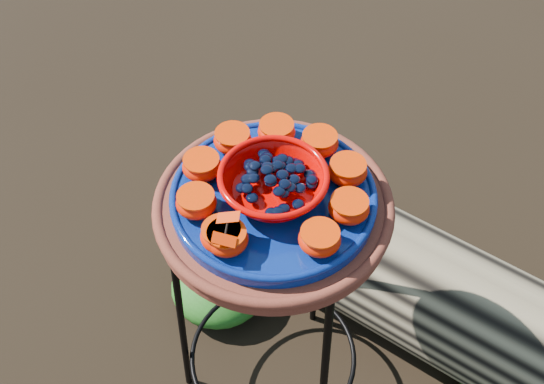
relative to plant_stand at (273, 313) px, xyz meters
The scene contains 20 objects.
ground 0.35m from the plant_stand, ahead, with size 60.00×60.00×0.00m, color black.
plant_stand is the anchor object (origin of this frame).
terracotta_saucer 0.37m from the plant_stand, ahead, with size 0.43×0.43×0.03m, color #522215.
cobalt_plate 0.40m from the plant_stand, ahead, with size 0.37×0.37×0.02m, color #040A35.
red_bowl 0.43m from the plant_stand, ahead, with size 0.18×0.18×0.05m, color #C90200, non-canonical shape.
glass_gems 0.47m from the plant_stand, ahead, with size 0.14×0.14×0.02m, color black, non-canonical shape.
orange_half_0 0.45m from the plant_stand, 93.43° to the right, with size 0.07×0.07×0.04m, color #D80300.
orange_half_1 0.45m from the plant_stand, 26.20° to the right, with size 0.07×0.07×0.04m, color #D80300.
orange_half_2 0.45m from the plant_stand, ahead, with size 0.07×0.07×0.04m, color #D80300.
orange_half_3 0.45m from the plant_stand, 45.80° to the left, with size 0.07×0.07×0.04m, color #D80300.
orange_half_4 0.45m from the plant_stand, 81.80° to the left, with size 0.07×0.07×0.04m, color #D80300.
orange_half_5 0.45m from the plant_stand, 117.80° to the left, with size 0.07×0.07×0.04m, color #D80300.
orange_half_6 0.45m from the plant_stand, 153.80° to the left, with size 0.07×0.07×0.04m, color #D80300.
orange_half_7 0.45m from the plant_stand, behind, with size 0.07×0.07×0.04m, color #D80300.
orange_half_8 0.45m from the plant_stand, 134.20° to the right, with size 0.07×0.07×0.04m, color #D80300.
orange_half_9 0.45m from the plant_stand, 98.20° to the right, with size 0.07×0.07×0.04m, color #D80300.
butterfly 0.48m from the plant_stand, 93.43° to the right, with size 0.08×0.05×0.01m, color red, non-canonical shape.
driftwood_log 0.56m from the plant_stand, 40.10° to the left, with size 1.72×0.45×0.32m, color black, non-canonical shape.
foliage_left 0.41m from the plant_stand, 150.60° to the left, with size 0.27×0.27×0.13m, color #1A4711.
foliage_back 0.59m from the plant_stand, 104.51° to the left, with size 0.34×0.34×0.17m, color #1A4711.
Camera 1 is at (0.39, -0.68, 1.68)m, focal length 45.00 mm.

